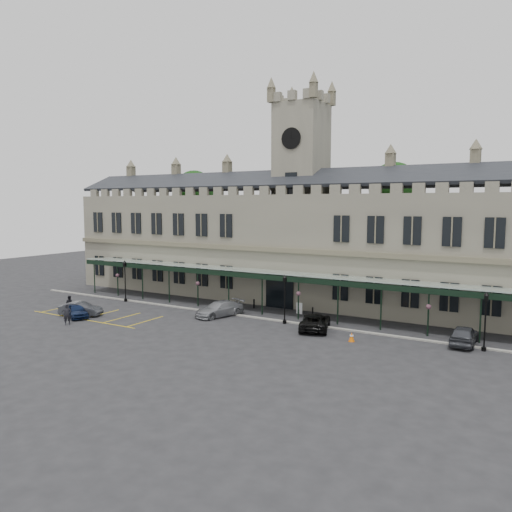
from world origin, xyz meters
The scene contains 22 objects.
ground centered at (0.00, 0.00, 0.00)m, with size 140.00×140.00×0.00m, color black.
station_building centered at (0.00, 15.91, 6.47)m, with size 60.00×10.36×17.30m.
clock_tower centered at (0.00, 16.00, 13.11)m, with size 5.60×5.60×24.80m.
canopy centered at (0.00, 7.46, 2.40)m, with size 50.00×4.10×4.30m.
kerb centered at (0.00, 5.50, 0.06)m, with size 60.00×0.40×0.12m, color gray.
parking_markings centered at (-14.00, -1.50, 0.00)m, with size 16.00×6.00×0.01m, color gold, non-canonical shape.
tree_behind_left centered at (-22.00, 25.00, 12.81)m, with size 6.00×6.00×16.00m.
tree_behind_mid centered at (8.00, 25.00, 12.81)m, with size 6.00×6.00×16.00m.
lamp_post_left centered at (-16.66, 5.12, 2.79)m, with size 0.45×0.45×4.71m.
lamp_post_mid centered at (3.66, 5.00, 2.71)m, with size 0.43×0.43×4.58m.
lamp_post_right centered at (20.56, 4.94, 2.69)m, with size 0.43×0.43×4.53m.
traffic_cone centered at (11.09, 2.36, 0.37)m, with size 0.47×0.47×0.75m.
sign_board centered at (3.08, 9.38, 0.55)m, with size 0.66×0.09×1.14m.
bollard_left centered at (-2.23, 9.35, 0.49)m, with size 0.17×0.17×0.98m, color black.
bollard_right centered at (4.62, 9.17, 0.43)m, with size 0.15×0.15×0.86m, color black.
car_left_a centered at (-15.00, -3.08, 0.68)m, with size 1.60×3.98×1.36m, color #0D1939.
car_left_b centered at (-15.20, -2.39, 0.69)m, with size 1.45×4.17×1.37m, color #36383D.
car_taxi centered at (-3.23, 4.38, 0.74)m, with size 2.08×5.12×1.49m, color gray.
car_van centered at (7.00, 4.37, 0.71)m, with size 2.37×5.14×1.43m, color black.
car_right_a centered at (19.00, 5.96, 0.78)m, with size 1.83×4.56×1.55m, color #36383D.
person_a centered at (-13.20, -5.57, 0.96)m, with size 0.70×0.46×1.92m, color black.
person_b centered at (-17.88, -1.56, 0.82)m, with size 0.80×0.62×1.64m, color black.
Camera 1 is at (24.38, -35.28, 11.05)m, focal length 35.00 mm.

